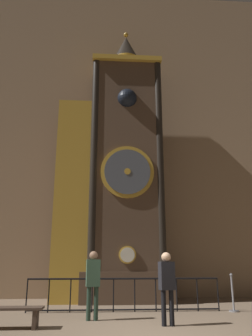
% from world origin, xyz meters
% --- Properties ---
extents(ground_plane, '(28.00, 28.00, 0.00)m').
position_xyz_m(ground_plane, '(0.00, 0.00, 0.00)').
color(ground_plane, '#75604C').
extents(cathedral_back_wall, '(24.00, 0.32, 13.99)m').
position_xyz_m(cathedral_back_wall, '(-0.09, 6.39, 6.98)').
color(cathedral_back_wall, '#997A5B').
rests_on(cathedral_back_wall, ground_plane).
extents(clock_tower, '(4.21, 1.82, 10.95)m').
position_xyz_m(clock_tower, '(-0.63, 5.09, 4.60)').
color(clock_tower, brown).
rests_on(clock_tower, ground_plane).
extents(railing_fence, '(5.52, 0.05, 0.92)m').
position_xyz_m(railing_fence, '(-0.40, 2.92, 0.51)').
color(railing_fence, black).
rests_on(railing_fence, ground_plane).
extents(visitor_near, '(0.37, 0.27, 1.64)m').
position_xyz_m(visitor_near, '(-1.26, 1.65, 0.99)').
color(visitor_near, '#213427').
rests_on(visitor_near, ground_plane).
extents(visitor_far, '(0.38, 0.29, 1.60)m').
position_xyz_m(visitor_far, '(0.47, 0.86, 0.97)').
color(visitor_far, black).
rests_on(visitor_far, ground_plane).
extents(stanchion_post, '(0.28, 0.28, 1.04)m').
position_xyz_m(stanchion_post, '(2.72, 2.77, 0.34)').
color(stanchion_post, gray).
rests_on(stanchion_post, ground_plane).
extents(visitor_bench, '(1.48, 0.40, 0.44)m').
position_xyz_m(visitor_bench, '(-3.04, 0.77, 0.32)').
color(visitor_bench, '#423328').
rests_on(visitor_bench, ground_plane).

